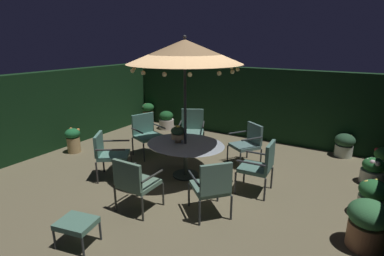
% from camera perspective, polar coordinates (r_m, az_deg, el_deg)
% --- Properties ---
extents(ground_plane, '(8.12, 7.00, 0.02)m').
position_cam_1_polar(ground_plane, '(6.25, -1.26, -9.64)').
color(ground_plane, brown).
extents(hedge_backdrop_rear, '(8.12, 0.30, 2.02)m').
position_cam_1_polar(hedge_backdrop_rear, '(8.79, 10.57, 4.87)').
color(hedge_backdrop_rear, black).
rests_on(hedge_backdrop_rear, ground_plane).
extents(hedge_backdrop_left, '(0.30, 7.00, 2.02)m').
position_cam_1_polar(hedge_backdrop_left, '(8.57, -23.97, 3.40)').
color(hedge_backdrop_left, black).
rests_on(hedge_backdrop_left, ground_plane).
extents(patio_dining_table, '(1.66, 1.39, 0.72)m').
position_cam_1_polar(patio_dining_table, '(6.10, -1.29, -3.99)').
color(patio_dining_table, '#29322D').
rests_on(patio_dining_table, ground_plane).
extents(patio_umbrella, '(2.23, 2.23, 2.85)m').
position_cam_1_polar(patio_umbrella, '(5.72, -1.42, 14.51)').
color(patio_umbrella, '#2D2F32').
rests_on(patio_umbrella, ground_plane).
extents(centerpiece_planter, '(0.29, 0.29, 0.37)m').
position_cam_1_polar(centerpiece_planter, '(6.07, -2.73, -0.91)').
color(centerpiece_planter, tan).
rests_on(centerpiece_planter, patio_dining_table).
extents(patio_chair_north, '(0.84, 0.83, 0.95)m').
position_cam_1_polar(patio_chair_north, '(6.27, -15.80, -4.44)').
color(patio_chair_north, '#2F2C2C').
rests_on(patio_chair_north, ground_plane).
extents(patio_chair_northeast, '(0.62, 0.59, 0.94)m').
position_cam_1_polar(patio_chair_northeast, '(4.98, -11.03, -10.02)').
color(patio_chair_northeast, '#2E312C').
rests_on(patio_chair_northeast, ground_plane).
extents(patio_chair_east, '(0.82, 0.82, 0.99)m').
position_cam_1_polar(patio_chair_east, '(4.75, 3.87, -10.93)').
color(patio_chair_east, '#292E30').
rests_on(patio_chair_east, ground_plane).
extents(patio_chair_southeast, '(0.62, 0.60, 1.01)m').
position_cam_1_polar(patio_chair_southeast, '(5.58, 13.12, -6.79)').
color(patio_chair_southeast, '#303034').
rests_on(patio_chair_southeast, ground_plane).
extents(patio_chair_south, '(0.79, 0.79, 0.93)m').
position_cam_1_polar(patio_chair_south, '(6.86, 10.83, -2.57)').
color(patio_chair_south, '#292E31').
rests_on(patio_chair_south, ground_plane).
extents(patio_chair_southwest, '(0.83, 0.83, 1.05)m').
position_cam_1_polar(patio_chair_southwest, '(7.60, -0.00, 0.07)').
color(patio_chair_southwest, '#2E302F').
rests_on(patio_chair_southwest, ground_plane).
extents(patio_chair_west, '(0.76, 0.80, 1.01)m').
position_cam_1_polar(patio_chair_west, '(7.35, -8.81, -0.70)').
color(patio_chair_west, '#2E2E32').
rests_on(patio_chair_west, ground_plane).
extents(ottoman_footrest, '(0.57, 0.50, 0.38)m').
position_cam_1_polar(ottoman_footrest, '(4.55, -21.44, -16.93)').
color(ottoman_footrest, '#2A2F32').
rests_on(ottoman_footrest, ground_plane).
extents(potted_plant_back_center, '(0.48, 0.48, 0.58)m').
position_cam_1_polar(potted_plant_back_center, '(9.55, -4.98, 1.54)').
color(potted_plant_back_center, beige).
rests_on(potted_plant_back_center, ground_plane).
extents(potted_plant_right_far, '(0.44, 0.44, 0.62)m').
position_cam_1_polar(potted_plant_right_far, '(5.67, 31.53, -11.39)').
color(potted_plant_right_far, beige).
rests_on(potted_plant_right_far, ground_plane).
extents(potted_plant_left_near, '(0.37, 0.37, 0.63)m').
position_cam_1_polar(potted_plant_left_near, '(8.06, -22.00, -2.05)').
color(potted_plant_left_near, tan).
rests_on(potted_plant_left_near, ground_plane).
extents(potted_plant_right_near, '(0.42, 0.42, 0.54)m').
position_cam_1_polar(potted_plant_right_near, '(7.66, 33.16, -5.01)').
color(potted_plant_right_near, silver).
rests_on(potted_plant_right_near, ground_plane).
extents(potted_plant_back_left, '(0.47, 0.47, 0.58)m').
position_cam_1_polar(potted_plant_back_left, '(8.14, 27.39, -2.82)').
color(potted_plant_back_left, beige).
rests_on(potted_plant_back_left, ground_plane).
extents(potted_plant_back_right, '(0.43, 0.43, 0.53)m').
position_cam_1_polar(potted_plant_back_right, '(6.92, 31.57, -7.04)').
color(potted_plant_back_right, beige).
rests_on(potted_plant_back_right, ground_plane).
extents(potted_plant_front_corner, '(0.43, 0.43, 0.68)m').
position_cam_1_polar(potted_plant_front_corner, '(10.34, -8.50, 3.10)').
color(potted_plant_front_corner, '#857454').
rests_on(potted_plant_front_corner, ground_plane).
extents(potted_plant_left_far, '(0.54, 0.54, 0.70)m').
position_cam_1_polar(potted_plant_left_far, '(4.82, 30.84, -15.52)').
color(potted_plant_left_far, '#A66D49').
rests_on(potted_plant_left_far, ground_plane).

